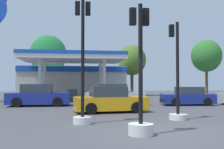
{
  "coord_description": "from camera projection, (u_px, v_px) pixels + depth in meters",
  "views": [
    {
      "loc": [
        -2.8,
        -8.6,
        1.7
      ],
      "look_at": [
        0.61,
        14.53,
        2.43
      ],
      "focal_mm": 42.04,
      "sensor_mm": 36.0,
      "label": 1
    }
  ],
  "objects": [
    {
      "name": "ground_plane",
      "position": [
        157.0,
        133.0,
        8.85
      ],
      "size": [
        90.0,
        90.0,
        0.0
      ],
      "primitive_type": "plane",
      "color": "#47474C",
      "rests_on": "ground"
    },
    {
      "name": "gas_station",
      "position": [
        73.0,
        79.0,
        30.28
      ],
      "size": [
        11.88,
        12.59,
        4.41
      ],
      "color": "beige",
      "rests_on": "ground"
    },
    {
      "name": "car_1",
      "position": [
        39.0,
        96.0,
        19.21
      ],
      "size": [
        4.5,
        2.09,
        1.6
      ],
      "color": "black",
      "rests_on": "ground"
    },
    {
      "name": "car_2",
      "position": [
        188.0,
        97.0,
        19.87
      ],
      "size": [
        3.98,
        1.98,
        1.39
      ],
      "color": "black",
      "rests_on": "ground"
    },
    {
      "name": "car_3",
      "position": [
        115.0,
        95.0,
        20.11
      ],
      "size": [
        4.74,
        2.67,
        1.6
      ],
      "color": "black",
      "rests_on": "ground"
    },
    {
      "name": "car_4",
      "position": [
        110.0,
        101.0,
        15.1
      ],
      "size": [
        4.28,
        2.21,
        1.48
      ],
      "color": "black",
      "rests_on": "ground"
    },
    {
      "name": "traffic_signal_0",
      "position": [
        140.0,
        97.0,
        8.55
      ],
      "size": [
        0.82,
        0.82,
        4.29
      ],
      "color": "silver",
      "rests_on": "ground"
    },
    {
      "name": "traffic_signal_2",
      "position": [
        83.0,
        79.0,
        10.93
      ],
      "size": [
        0.77,
        0.77,
        5.25
      ],
      "color": "silver",
      "rests_on": "ground"
    },
    {
      "name": "traffic_signal_3",
      "position": [
        177.0,
        92.0,
        12.11
      ],
      "size": [
        0.82,
        0.82,
        4.53
      ],
      "color": "silver",
      "rests_on": "ground"
    },
    {
      "name": "tree_1",
      "position": [
        48.0,
        55.0,
        34.54
      ],
      "size": [
        4.78,
        4.78,
        7.98
      ],
      "color": "brown",
      "rests_on": "ground"
    },
    {
      "name": "tree_2",
      "position": [
        132.0,
        60.0,
        34.52
      ],
      "size": [
        3.7,
        3.7,
        6.71
      ],
      "color": "brown",
      "rests_on": "ground"
    },
    {
      "name": "tree_3",
      "position": [
        206.0,
        56.0,
        37.87
      ],
      "size": [
        4.3,
        4.3,
        7.93
      ],
      "color": "brown",
      "rests_on": "ground"
    }
  ]
}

